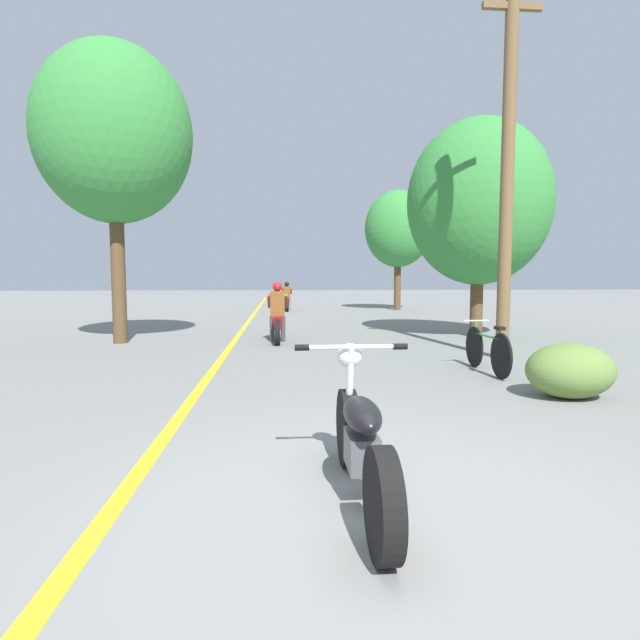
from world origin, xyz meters
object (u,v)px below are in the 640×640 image
at_px(roadside_tree_right_near, 479,203).
at_px(motorcycle_foreground, 361,440).
at_px(bicycle_parked, 487,349).
at_px(utility_pole, 508,166).
at_px(roadside_tree_right_far, 398,229).
at_px(motorcycle_rider_far, 287,300).
at_px(roadside_tree_left, 114,135).
at_px(motorcycle_rider_lead, 278,319).

xyz_separation_m(roadside_tree_right_near, motorcycle_foreground, (-4.49, -9.18, -3.00)).
bearing_deg(bicycle_parked, utility_pole, 57.30).
relative_size(roadside_tree_right_near, motorcycle_foreground, 2.76).
distance_m(roadside_tree_right_near, roadside_tree_right_far, 10.98).
height_order(motorcycle_foreground, motorcycle_rider_far, motorcycle_rider_far).
bearing_deg(utility_pole, bicycle_parked, -122.70).
bearing_deg(roadside_tree_left, utility_pole, -20.01).
bearing_deg(roadside_tree_left, motorcycle_foreground, -63.71).
bearing_deg(roadside_tree_right_far, bicycle_parked, -98.23).
bearing_deg(bicycle_parked, motorcycle_rider_lead, 128.60).
distance_m(roadside_tree_right_near, bicycle_parked, 5.93).
xyz_separation_m(roadside_tree_right_near, motorcycle_rider_far, (-4.72, 10.73, -2.91)).
height_order(roadside_tree_left, motorcycle_rider_far, roadside_tree_left).
bearing_deg(bicycle_parked, roadside_tree_right_far, 81.77).
bearing_deg(bicycle_parked, roadside_tree_right_near, 70.02).
relative_size(motorcycle_rider_far, bicycle_parked, 1.17).
distance_m(roadside_tree_left, motorcycle_rider_lead, 5.57).
height_order(roadside_tree_right_near, motorcycle_rider_lead, roadside_tree_right_near).
relative_size(motorcycle_foreground, motorcycle_rider_lead, 1.03).
height_order(motorcycle_foreground, motorcycle_rider_lead, motorcycle_rider_lead).
xyz_separation_m(motorcycle_rider_lead, motorcycle_rider_far, (0.38, 11.30, -0.03)).
height_order(utility_pole, bicycle_parked, utility_pole).
relative_size(roadside_tree_right_near, roadside_tree_left, 0.81).
height_order(utility_pole, motorcycle_foreground, utility_pole).
height_order(roadside_tree_right_far, motorcycle_foreground, roadside_tree_right_far).
bearing_deg(utility_pole, roadside_tree_right_near, 75.81).
relative_size(roadside_tree_right_near, motorcycle_rider_lead, 2.84).
height_order(roadside_tree_right_near, bicycle_parked, roadside_tree_right_near).
xyz_separation_m(roadside_tree_right_near, roadside_tree_left, (-8.76, -0.55, 1.32)).
bearing_deg(roadside_tree_right_near, motorcycle_rider_far, 113.77).
distance_m(roadside_tree_right_near, motorcycle_foreground, 10.65).
xyz_separation_m(roadside_tree_left, motorcycle_rider_lead, (3.66, -0.03, -4.20)).
xyz_separation_m(roadside_tree_left, motorcycle_rider_far, (4.03, 11.27, -4.23)).
distance_m(utility_pole, motorcycle_foreground, 7.50).
height_order(motorcycle_rider_lead, motorcycle_rider_far, motorcycle_rider_lead).
relative_size(motorcycle_rider_lead, bicycle_parked, 1.12).
distance_m(motorcycle_foreground, motorcycle_rider_lead, 8.63).
bearing_deg(motorcycle_rider_far, utility_pole, -74.74).
xyz_separation_m(utility_pole, bicycle_parked, (-0.87, -1.36, -3.19)).
distance_m(motorcycle_rider_lead, motorcycle_rider_far, 11.30).
xyz_separation_m(roadside_tree_left, bicycle_parked, (7.02, -4.24, -4.36)).
bearing_deg(roadside_tree_left, roadside_tree_right_far, 51.07).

